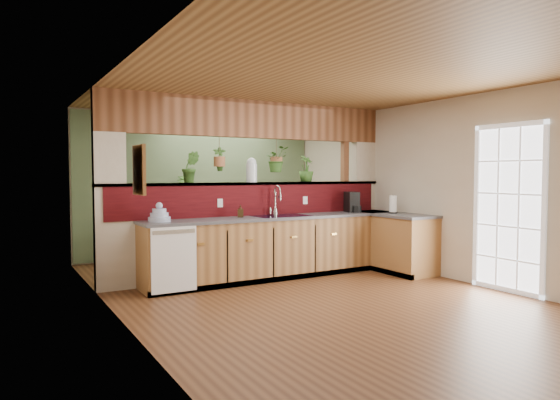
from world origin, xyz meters
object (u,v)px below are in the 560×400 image
paper_towel (393,205)px  shelving_console (159,232)px  faucet (276,199)px  dish_stack (159,216)px  glass_jar (252,170)px  soap_dispenser (240,211)px  coffee_maker (352,203)px

paper_towel → shelving_console: bearing=136.7°
paper_towel → faucet: bearing=160.5°
dish_stack → glass_jar: glass_jar is taller
dish_stack → glass_jar: 1.67m
soap_dispenser → coffee_maker: (1.97, -0.04, 0.06)m
paper_towel → shelving_console: 4.02m
dish_stack → paper_towel: bearing=-7.6°
coffee_maker → paper_towel: bearing=-33.7°
dish_stack → shelving_console: 2.40m
faucet → paper_towel: faucet is taller
soap_dispenser → coffee_maker: size_ratio=0.54×
paper_towel → glass_jar: (-2.05, 0.84, 0.54)m
coffee_maker → shelving_console: coffee_maker is taller
dish_stack → glass_jar: size_ratio=0.78×
soap_dispenser → paper_towel: bearing=-12.8°
faucet → coffee_maker: faucet is taller
dish_stack → paper_towel: paper_towel is taller
coffee_maker → paper_towel: size_ratio=1.10×
shelving_console → paper_towel: bearing=-39.5°
dish_stack → soap_dispenser: size_ratio=1.62×
faucet → dish_stack: bearing=-175.6°
coffee_maker → glass_jar: glass_jar is taller
faucet → dish_stack: 1.83m
faucet → shelving_console: size_ratio=0.33×
faucet → paper_towel: 1.86m
soap_dispenser → faucet: bearing=7.0°
dish_stack → glass_jar: (1.51, 0.36, 0.60)m
dish_stack → coffee_maker: bearing=0.5°
coffee_maker → dish_stack: bearing=-162.2°
dish_stack → shelving_console: bearing=73.6°
faucet → paper_towel: size_ratio=1.51×
glass_jar → faucet: bearing=-35.6°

